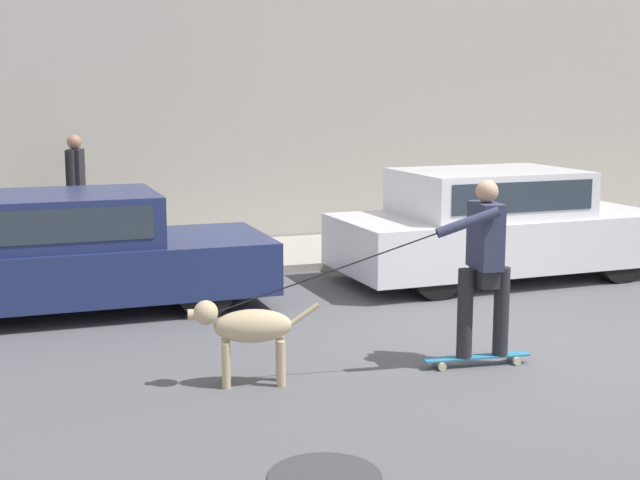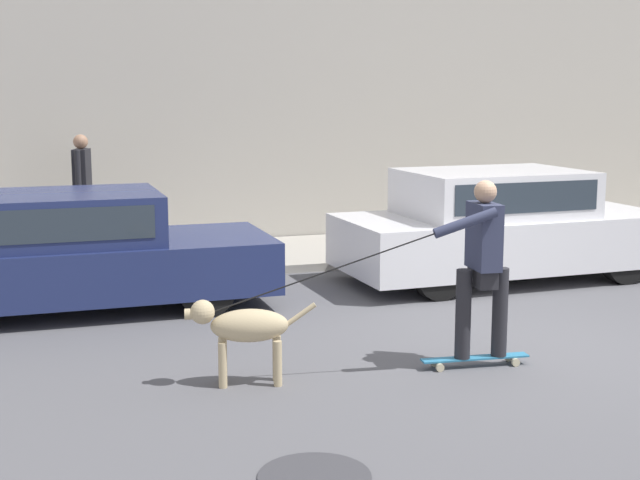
{
  "view_description": "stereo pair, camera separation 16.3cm",
  "coord_description": "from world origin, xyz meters",
  "px_view_note": "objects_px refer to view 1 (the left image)",
  "views": [
    {
      "loc": [
        -4.43,
        -7.01,
        2.37
      ],
      "look_at": [
        -1.7,
        0.96,
        0.95
      ],
      "focal_mm": 50.0,
      "sensor_mm": 36.0,
      "label": 1
    },
    {
      "loc": [
        -4.27,
        -7.06,
        2.37
      ],
      "look_at": [
        -1.7,
        0.96,
        0.95
      ],
      "focal_mm": 50.0,
      "sensor_mm": 36.0,
      "label": 2
    }
  ],
  "objects_px": {
    "parked_car_1": "(495,227)",
    "pedestrian_with_bag": "(77,189)",
    "dog": "(247,328)",
    "parked_car_0": "(60,255)",
    "skateboarder": "(483,261)"
  },
  "relations": [
    {
      "from": "parked_car_1",
      "to": "pedestrian_with_bag",
      "type": "xyz_separation_m",
      "value": [
        -4.93,
        2.66,
        0.38
      ]
    },
    {
      "from": "dog",
      "to": "parked_car_0",
      "type": "bearing_deg",
      "value": -54.56
    },
    {
      "from": "dog",
      "to": "parked_car_1",
      "type": "bearing_deg",
      "value": -130.9
    },
    {
      "from": "parked_car_1",
      "to": "dog",
      "type": "height_order",
      "value": "parked_car_1"
    },
    {
      "from": "pedestrian_with_bag",
      "to": "parked_car_0",
      "type": "bearing_deg",
      "value": -81.96
    },
    {
      "from": "skateboarder",
      "to": "dog",
      "type": "bearing_deg",
      "value": 1.14
    },
    {
      "from": "skateboarder",
      "to": "parked_car_1",
      "type": "bearing_deg",
      "value": -116.11
    },
    {
      "from": "skateboarder",
      "to": "pedestrian_with_bag",
      "type": "relative_size",
      "value": 1.69
    },
    {
      "from": "parked_car_1",
      "to": "skateboarder",
      "type": "distance_m",
      "value": 3.73
    },
    {
      "from": "parked_car_0",
      "to": "pedestrian_with_bag",
      "type": "xyz_separation_m",
      "value": [
        0.37,
        2.66,
        0.42
      ]
    },
    {
      "from": "parked_car_0",
      "to": "dog",
      "type": "distance_m",
      "value": 3.28
    },
    {
      "from": "parked_car_0",
      "to": "skateboarder",
      "type": "xyz_separation_m",
      "value": [
        3.34,
        -3.17,
        0.3
      ]
    },
    {
      "from": "parked_car_0",
      "to": "pedestrian_with_bag",
      "type": "bearing_deg",
      "value": 81.66
    },
    {
      "from": "pedestrian_with_bag",
      "to": "parked_car_1",
      "type": "bearing_deg",
      "value": -12.46
    },
    {
      "from": "parked_car_0",
      "to": "dog",
      "type": "xyz_separation_m",
      "value": [
        1.3,
        -3.01,
        -0.15
      ]
    }
  ]
}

